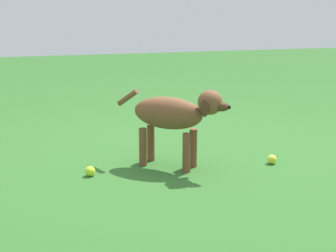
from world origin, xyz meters
The scene contains 4 objects.
ground centered at (0.00, 0.00, 0.00)m, with size 14.00×14.00×0.00m, color #2D6026.
dog centered at (0.19, 0.27, 0.37)m, with size 0.67×0.56×0.56m.
tennis_ball_0 centered at (-0.49, 0.39, 0.03)m, with size 0.07×0.07×0.07m, color #CDDC3A.
tennis_ball_1 centered at (0.78, 0.30, 0.03)m, with size 0.07×0.07×0.07m, color #C0DE31.
Camera 1 is at (1.07, 3.36, 1.13)m, focal length 52.45 mm.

